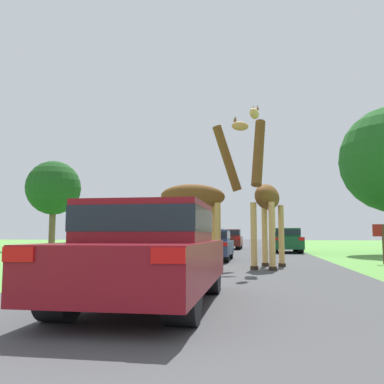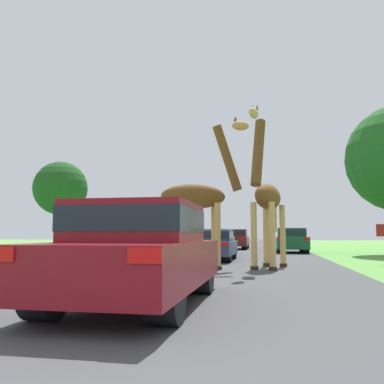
# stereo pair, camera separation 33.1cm
# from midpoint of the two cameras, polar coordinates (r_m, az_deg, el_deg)

# --- Properties ---
(road) EXTENTS (7.40, 120.00, 0.00)m
(road) POSITION_cam_midpoint_polar(r_m,az_deg,el_deg) (30.63, 8.62, -7.90)
(road) COLOR #424244
(road) RESTS_ON ground
(giraffe_near_road) EXTENTS (2.80, 1.31, 4.84)m
(giraffe_near_road) POSITION_cam_midpoint_polar(r_m,az_deg,el_deg) (12.58, 1.71, -0.95)
(giraffe_near_road) COLOR tan
(giraffe_near_road) RESTS_ON ground
(giraffe_companion) EXTENTS (1.14, 2.94, 4.87)m
(giraffe_companion) POSITION_cam_midpoint_polar(r_m,az_deg,el_deg) (13.04, 11.19, -0.80)
(giraffe_companion) COLOR tan
(giraffe_companion) RESTS_ON ground
(car_lead_maroon) EXTENTS (1.92, 4.38, 1.54)m
(car_lead_maroon) POSITION_cam_midpoint_polar(r_m,az_deg,el_deg) (6.30, -6.12, -8.14)
(car_lead_maroon) COLOR maroon
(car_lead_maroon) RESTS_ON ground
(car_queue_right) EXTENTS (1.83, 4.50, 1.35)m
(car_queue_right) POSITION_cam_midpoint_polar(r_m,az_deg,el_deg) (21.86, 3.55, -6.85)
(car_queue_right) COLOR gray
(car_queue_right) RESTS_ON ground
(car_queue_left) EXTENTS (1.97, 4.06, 1.24)m
(car_queue_left) POSITION_cam_midpoint_polar(r_m,az_deg,el_deg) (16.91, 3.10, -7.31)
(car_queue_left) COLOR navy
(car_queue_left) RESTS_ON ground
(car_far_ahead) EXTENTS (1.96, 4.37, 1.43)m
(car_far_ahead) POSITION_cam_midpoint_polar(r_m,az_deg,el_deg) (30.09, 6.31, -6.53)
(car_far_ahead) COLOR #561914
(car_far_ahead) RESTS_ON ground
(car_verge_right) EXTENTS (1.75, 4.08, 1.43)m
(car_verge_right) POSITION_cam_midpoint_polar(r_m,az_deg,el_deg) (24.96, 14.17, -6.52)
(car_verge_right) COLOR #144C28
(car_verge_right) RESTS_ON ground
(tree_far_right) EXTENTS (3.68, 3.68, 6.08)m
(tree_far_right) POSITION_cam_midpoint_polar(r_m,az_deg,el_deg) (29.41, -17.67, 0.45)
(tree_far_right) COLOR brown
(tree_far_right) RESTS_ON ground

